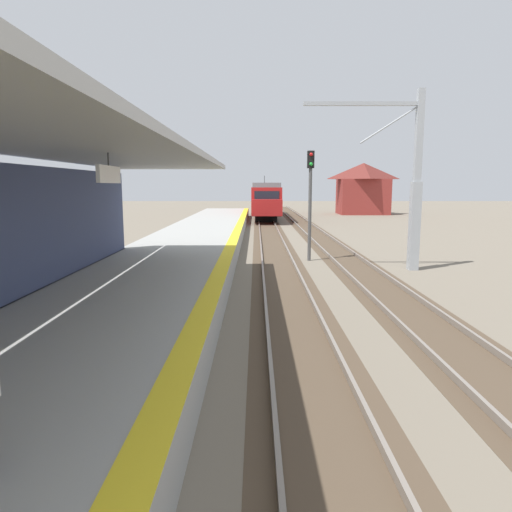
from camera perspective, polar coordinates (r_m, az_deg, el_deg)
name	(u,v)px	position (r m, az deg, el deg)	size (l,w,h in m)	color
station_platform	(158,277)	(16.41, -11.96, -2.58)	(5.00, 80.00, 0.91)	#999993
track_pair_nearest_platform	(279,268)	(20.08, 2.85, -1.53)	(2.34, 120.00, 0.16)	#4C3D2D
track_pair_middle	(358,268)	(20.54, 12.37, -1.50)	(2.34, 120.00, 0.16)	#4C3D2D
approaching_train	(265,198)	(52.35, 1.09, 7.08)	(2.93, 19.60, 4.76)	maroon
rail_signal_post	(310,194)	(22.33, 6.63, 7.56)	(0.32, 0.34, 5.20)	#4C4C4C
catenary_pylon_far_side	(409,185)	(20.71, 18.26, 8.24)	(5.00, 0.40, 7.50)	#9EA3A8
distant_trackside_house	(363,188)	(60.75, 12.96, 8.17)	(6.60, 5.28, 6.40)	maroon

